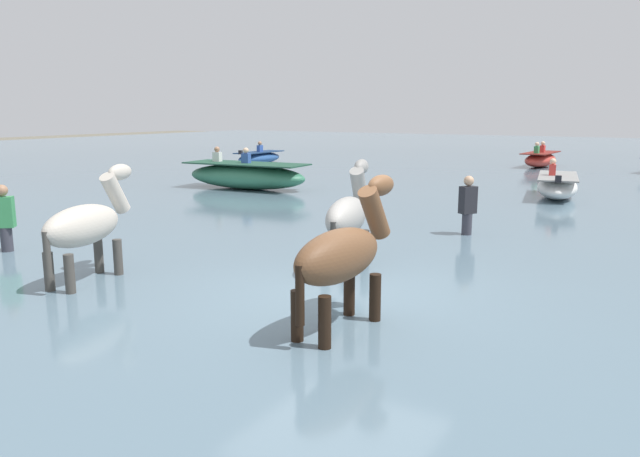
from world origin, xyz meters
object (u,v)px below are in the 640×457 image
Objects in this scene: person_wading_close at (6,228)px; boat_near_starboard at (259,158)px; boat_distant_west at (540,159)px; horse_lead_bay at (342,259)px; boat_near_port at (246,176)px; boat_far_inshore at (557,186)px; horse_trailing_grey at (348,219)px; horse_flank_pinto at (86,228)px; person_onlooker_right at (467,214)px.

boat_near_starboard is at bearing 112.18° from person_wading_close.
horse_lead_bay is at bearing -84.26° from boat_distant_west.
boat_near_starboard is (-13.77, 17.18, -0.52)m from horse_lead_bay.
boat_near_port is 9.23m from boat_near_starboard.
boat_near_starboard is at bearing -156.09° from boat_distant_west.
boat_far_inshore is at bearing 89.26° from horse_lead_bay.
horse_trailing_grey is 1.29× the size of person_wading_close.
person_onlooker_right is (3.68, 6.11, -0.36)m from horse_flank_pinto.
horse_trailing_grey reaches higher than person_onlooker_right.
horse_flank_pinto is at bearing -64.77° from boat_near_port.
boat_near_port reaches higher than boat_far_inshore.
horse_flank_pinto is 13.32m from boat_far_inshore.
horse_flank_pinto is 0.68× the size of boat_distant_west.
horse_lead_bay is 1.01× the size of horse_trailing_grey.
boat_far_inshore is 1.10× the size of boat_near_starboard.
boat_near_starboard is (-5.12, 7.68, -0.13)m from boat_near_port.
horse_lead_bay is 1.02× the size of horse_flank_pinto.
horse_trailing_grey is at bearing -49.67° from boat_near_starboard.
horse_trailing_grey is 0.66× the size of boat_far_inshore.
boat_near_port is at bearing 136.24° from horse_trailing_grey.
boat_distant_west is 1.06× the size of boat_near_starboard.
boat_far_inshore is (0.16, 12.46, -0.49)m from horse_lead_bay.
horse_trailing_grey is 0.49× the size of boat_near_port.
boat_distant_west is 12.62m from boat_near_starboard.
boat_near_starboard is 1.77× the size of person_onlooker_right.
person_onlooker_right is at bearing 40.60° from person_wading_close.
person_wading_close reaches higher than boat_distant_west.
horse_flank_pinto is 0.66× the size of boat_far_inshore.
horse_lead_bay is 12.86m from boat_near_port.
person_wading_close is at bearing 169.40° from horse_flank_pinto.
boat_near_port is (-7.46, 7.14, -0.38)m from horse_trailing_grey.
person_wading_close is (-6.93, 0.38, -0.39)m from horse_lead_bay.
boat_far_inshore is 1.94× the size of person_onlooker_right.
horse_flank_pinto is 1.28× the size of person_onlooker_right.
horse_flank_pinto is 7.14m from person_onlooker_right.
horse_lead_bay is at bearing -51.28° from boat_near_starboard.
boat_near_starboard is at bearing 130.33° from horse_trailing_grey.
horse_flank_pinto is at bearing -60.84° from boat_near_starboard.
person_onlooker_right is at bearing 94.02° from horse_lead_bay.
person_onlooker_right is (1.82, -16.34, 0.09)m from boat_distant_west.
boat_distant_west is (1.86, 22.44, -0.46)m from horse_flank_pinto.
horse_trailing_grey is at bearing -102.15° from person_onlooker_right.
horse_lead_bay is at bearing -90.74° from boat_far_inshore.
person_onlooker_right is at bearing -23.31° from boat_near_port.
horse_trailing_grey is 10.33m from boat_near_port.
horse_flank_pinto is at bearing -108.68° from boat_far_inshore.
boat_near_port is at bearing -161.44° from boat_far_inshore.
boat_near_starboard is (-9.67, 17.33, -0.50)m from horse_flank_pinto.
boat_near_starboard is 18.15m from person_wading_close.
boat_near_port is at bearing 100.71° from person_wading_close.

